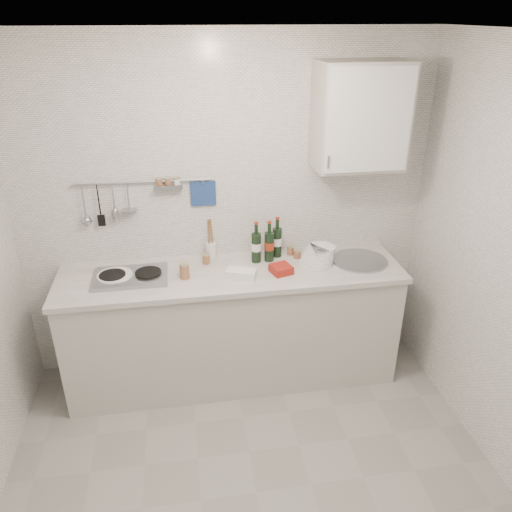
{
  "coord_description": "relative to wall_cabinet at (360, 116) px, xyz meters",
  "views": [
    {
      "loc": [
        -0.33,
        -2.02,
        2.58
      ],
      "look_at": [
        0.14,
        0.9,
        1.12
      ],
      "focal_mm": 35.0,
      "sensor_mm": 36.0,
      "label": 1
    }
  ],
  "objects": [
    {
      "name": "floor",
      "position": [
        -0.9,
        -1.22,
        -1.95
      ],
      "size": [
        3.0,
        3.0,
        0.0
      ],
      "primitive_type": "plane",
      "color": "gray",
      "rests_on": "ground"
    },
    {
      "name": "ceiling",
      "position": [
        -0.9,
        -1.22,
        0.55
      ],
      "size": [
        3.0,
        3.0,
        0.0
      ],
      "primitive_type": "plane",
      "rotation": [
        3.14,
        0.0,
        0.0
      ],
      "color": "silver",
      "rests_on": "back_wall"
    },
    {
      "name": "back_wall",
      "position": [
        -0.9,
        0.18,
        -0.7
      ],
      "size": [
        3.0,
        0.02,
        2.5
      ],
      "primitive_type": "cube",
      "color": "silver",
      "rests_on": "floor"
    },
    {
      "name": "counter",
      "position": [
        -0.89,
        -0.12,
        -1.52
      ],
      "size": [
        2.44,
        0.64,
        0.96
      ],
      "color": "#B7B1A9",
      "rests_on": "floor"
    },
    {
      "name": "wall_rail",
      "position": [
        -1.5,
        0.15,
        -0.52
      ],
      "size": [
        0.98,
        0.09,
        0.34
      ],
      "color": "#93969B",
      "rests_on": "back_wall"
    },
    {
      "name": "wall_cabinet",
      "position": [
        0.0,
        0.0,
        0.0
      ],
      "size": [
        0.6,
        0.38,
        0.7
      ],
      "color": "#B7B1A9",
      "rests_on": "back_wall"
    },
    {
      "name": "plate_stack_hob",
      "position": [
        -1.71,
        -0.12,
        -1.01
      ],
      "size": [
        0.26,
        0.25,
        0.04
      ],
      "rotation": [
        0.0,
        0.0,
        -0.2
      ],
      "color": "#4D73B0",
      "rests_on": "counter"
    },
    {
      "name": "plate_stack_sink",
      "position": [
        -0.26,
        -0.09,
        -0.97
      ],
      "size": [
        0.27,
        0.25,
        0.13
      ],
      "rotation": [
        0.0,
        0.0,
        0.3
      ],
      "color": "white",
      "rests_on": "counter"
    },
    {
      "name": "wine_bottles",
      "position": [
        -0.62,
        0.03,
        -0.87
      ],
      "size": [
        0.24,
        0.14,
        0.31
      ],
      "rotation": [
        0.0,
        0.0,
        0.37
      ],
      "color": "black",
      "rests_on": "counter"
    },
    {
      "name": "butter_dish",
      "position": [
        -0.85,
        -0.23,
        -1.0
      ],
      "size": [
        0.23,
        0.17,
        0.06
      ],
      "primitive_type": "cube",
      "rotation": [
        0.0,
        0.0,
        -0.38
      ],
      "color": "white",
      "rests_on": "counter"
    },
    {
      "name": "strawberry_punnet",
      "position": [
        -0.56,
        -0.2,
        -1.0
      ],
      "size": [
        0.17,
        0.17,
        0.06
      ],
      "primitive_type": "cube",
      "rotation": [
        0.0,
        0.0,
        0.3
      ],
      "color": "red",
      "rests_on": "counter"
    },
    {
      "name": "utensil_crock",
      "position": [
        -1.02,
        0.13,
        -0.96
      ],
      "size": [
        0.08,
        0.08,
        0.31
      ],
      "rotation": [
        0.0,
        0.0,
        -0.41
      ],
      "color": "white",
      "rests_on": "counter"
    },
    {
      "name": "jar_a",
      "position": [
        -1.07,
        0.03,
        -0.99
      ],
      "size": [
        0.06,
        0.06,
        0.08
      ],
      "rotation": [
        0.0,
        0.0,
        -0.28
      ],
      "color": "#915B3A",
      "rests_on": "counter"
    },
    {
      "name": "jar_b",
      "position": [
        -0.43,
        0.08,
        -0.99
      ],
      "size": [
        0.06,
        0.06,
        0.07
      ],
      "rotation": [
        0.0,
        0.0,
        -0.08
      ],
      "color": "#915B3A",
      "rests_on": "counter"
    },
    {
      "name": "jar_c",
      "position": [
        -0.39,
        0.01,
        -1.0
      ],
      "size": [
        0.06,
        0.06,
        0.07
      ],
      "rotation": [
        0.0,
        0.0,
        0.04
      ],
      "color": "#915B3A",
      "rests_on": "counter"
    },
    {
      "name": "jar_d",
      "position": [
        -1.23,
        -0.17,
        -0.97
      ],
      "size": [
        0.07,
        0.07,
        0.11
      ],
      "rotation": [
        0.0,
        0.0,
        0.01
      ],
      "color": "#915B3A",
      "rests_on": "counter"
    }
  ]
}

